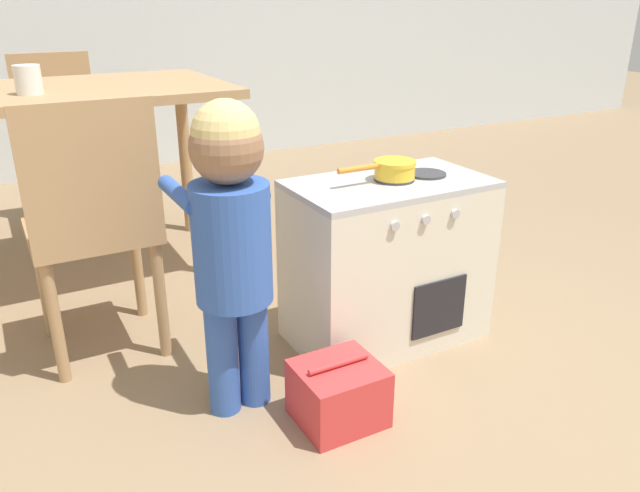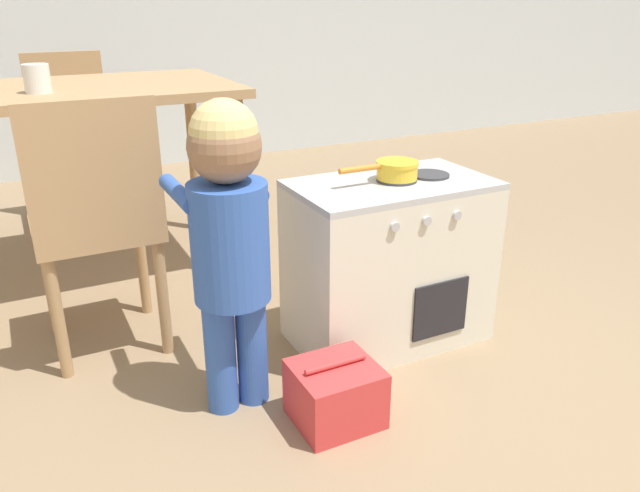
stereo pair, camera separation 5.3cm
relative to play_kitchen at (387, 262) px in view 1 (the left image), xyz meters
The scene contains 8 objects.
play_kitchen is the anchor object (origin of this frame).
toy_pot 0.32m from the play_kitchen, ahead, with size 0.27×0.13×0.06m.
child_figure 0.65m from the play_kitchen, 167.81° to the right, with size 0.23×0.35×0.87m.
toy_basket 0.53m from the play_kitchen, 138.93° to the right, with size 0.22×0.21×0.19m.
dining_table 1.35m from the play_kitchen, 128.65° to the left, with size 1.20×0.76×0.77m.
dining_chair_near 0.93m from the play_kitchen, 158.86° to the left, with size 0.37×0.37×0.83m.
dining_chair_far 1.89m from the play_kitchen, 113.59° to the left, with size 0.37×0.37×0.83m.
cup_on_table 1.38m from the play_kitchen, 136.51° to the left, with size 0.09×0.09×0.10m.
Camera 1 is at (-0.85, -0.56, 1.09)m, focal length 35.00 mm.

